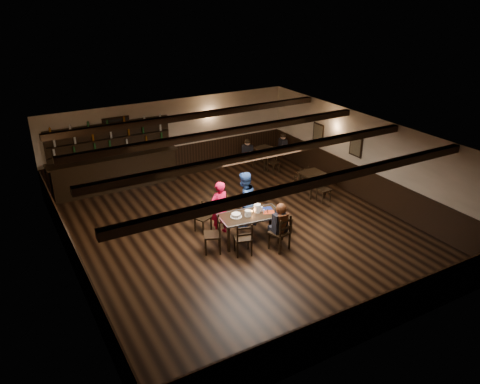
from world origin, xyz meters
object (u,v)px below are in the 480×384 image
man_blue (244,200)px  bar_counter (115,168)px  dining_table (251,217)px  woman_pink (219,208)px  chair_near_right (282,231)px  chair_near_left (244,237)px  cake (236,215)px

man_blue → bar_counter: 5.08m
dining_table → bar_counter: size_ratio=0.41×
man_blue → bar_counter: (-2.38, 4.49, -0.10)m
woman_pink → bar_counter: size_ratio=0.36×
dining_table → chair_near_right: (0.42, -0.87, -0.11)m
man_blue → dining_table: bearing=59.0°
chair_near_right → dining_table: bearing=115.9°
woman_pink → dining_table: bearing=120.5°
bar_counter → chair_near_right: bearing=-67.0°
dining_table → bar_counter: (-2.16, 5.22, 0.05)m
woman_pink → man_blue: (0.77, 0.00, 0.05)m
chair_near_left → bar_counter: bearing=105.4°
chair_near_left → dining_table: bearing=47.2°
woman_pink → cake: bearing=97.0°
woman_pink → man_blue: 0.77m
dining_table → cake: bearing=168.4°
chair_near_left → man_blue: 1.57m
chair_near_left → chair_near_right: (0.98, -0.27, 0.03)m
chair_near_left → chair_near_right: 1.02m
chair_near_left → woman_pink: woman_pink is taller
chair_near_right → man_blue: 1.64m
dining_table → chair_near_left: bearing=-132.8°
chair_near_right → woman_pink: bearing=121.4°
man_blue → bar_counter: size_ratio=0.39×
dining_table → man_blue: man_blue is taller
chair_near_right → woman_pink: woman_pink is taller
chair_near_left → bar_counter: (-1.61, 5.82, 0.19)m
chair_near_left → bar_counter: size_ratio=0.21×
woman_pink → bar_counter: 4.78m
dining_table → woman_pink: (-0.55, 0.73, 0.09)m
chair_near_right → woman_pink: 1.89m
chair_near_right → bar_counter: bar_counter is taller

